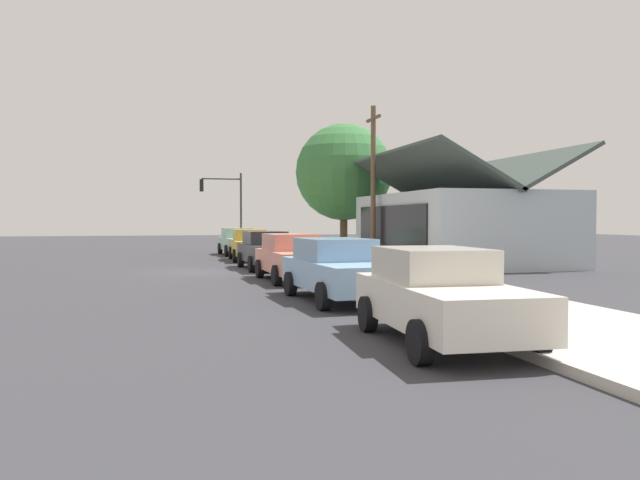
{
  "coord_description": "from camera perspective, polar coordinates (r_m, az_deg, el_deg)",
  "views": [
    {
      "loc": [
        25.05,
        -1.71,
        2.08
      ],
      "look_at": [
        3.09,
        3.98,
        1.34
      ],
      "focal_mm": 34.85,
      "sensor_mm": 36.0,
      "label": 1
    }
  ],
  "objects": [
    {
      "name": "ground_plane",
      "position": [
        25.19,
        -10.6,
        -2.9
      ],
      "size": [
        120.0,
        120.0,
        0.0
      ],
      "primitive_type": "plane",
      "color": "#38383D"
    },
    {
      "name": "sidewalk_curb",
      "position": [
        26.17,
        1.74,
        -2.51
      ],
      "size": [
        60.0,
        4.2,
        0.16
      ],
      "primitive_type": "cube",
      "color": "beige",
      "rests_on": "ground"
    },
    {
      "name": "car_seafoam",
      "position": [
        37.0,
        -7.56,
        -0.11
      ],
      "size": [
        4.61,
        2.1,
        1.59
      ],
      "rotation": [
        0.0,
        0.0,
        0.04
      ],
      "color": "#9ED1BC",
      "rests_on": "ground"
    },
    {
      "name": "car_mustard",
      "position": [
        31.97,
        -6.46,
        -0.41
      ],
      "size": [
        4.6,
        2.1,
        1.59
      ],
      "rotation": [
        0.0,
        0.0,
        -0.04
      ],
      "color": "gold",
      "rests_on": "ground"
    },
    {
      "name": "car_charcoal",
      "position": [
        26.28,
        -4.94,
        -0.89
      ],
      "size": [
        4.65,
        2.1,
        1.59
      ],
      "rotation": [
        0.0,
        0.0,
        0.02
      ],
      "color": "#2D3035",
      "rests_on": "ground"
    },
    {
      "name": "car_coral",
      "position": [
        21.2,
        -2.49,
        -1.55
      ],
      "size": [
        4.58,
        2.16,
        1.59
      ],
      "rotation": [
        0.0,
        0.0,
        0.03
      ],
      "color": "#EA8C75",
      "rests_on": "ground"
    },
    {
      "name": "car_skyblue",
      "position": [
        15.96,
        1.73,
        -2.67
      ],
      "size": [
        4.8,
        2.27,
        1.59
      ],
      "rotation": [
        0.0,
        0.0,
        0.05
      ],
      "color": "#8CB7E0",
      "rests_on": "ground"
    },
    {
      "name": "car_ivory",
      "position": [
        10.68,
        10.93,
        -4.96
      ],
      "size": [
        4.46,
        2.19,
        1.59
      ],
      "rotation": [
        0.0,
        0.0,
        -0.05
      ],
      "color": "silver",
      "rests_on": "ground"
    },
    {
      "name": "storefront_building",
      "position": [
        29.98,
        12.65,
        1.27
      ],
      "size": [
        10.84,
        7.23,
        5.26
      ],
      "color": "#ADBCC6",
      "rests_on": "ground"
    },
    {
      "name": "shade_tree",
      "position": [
        36.24,
        2.2,
        6.22
      ],
      "size": [
        5.59,
        5.59,
        7.64
      ],
      "color": "brown",
      "rests_on": "ground"
    },
    {
      "name": "traffic_light_main",
      "position": [
        41.89,
        -8.71,
        3.78
      ],
      "size": [
        0.37,
        2.79,
        5.2
      ],
      "color": "#383833",
      "rests_on": "ground"
    },
    {
      "name": "utility_pole_wooden",
      "position": [
        29.87,
        4.9,
        5.41
      ],
      "size": [
        1.8,
        0.24,
        7.5
      ],
      "color": "brown",
      "rests_on": "ground"
    },
    {
      "name": "fire_hydrant_red",
      "position": [
        16.98,
        5.92,
        -3.48
      ],
      "size": [
        0.22,
        0.22,
        0.71
      ],
      "color": "red",
      "rests_on": "sidewalk_curb"
    }
  ]
}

